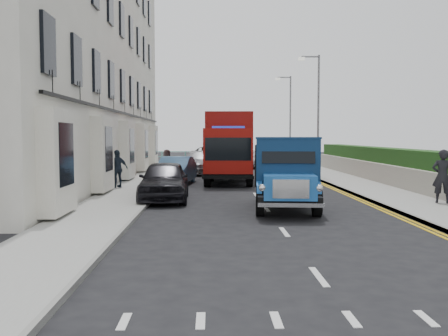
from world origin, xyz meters
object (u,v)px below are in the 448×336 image
parked_car_front (164,181)px  pedestrian_east_near (442,176)px  red_lorry (230,145)px  lamp_far (289,115)px  bedford_lorry (287,178)px  lamp_mid (316,108)px

parked_car_front → pedestrian_east_near: size_ratio=2.38×
pedestrian_east_near → red_lorry: bearing=-32.6°
lamp_far → pedestrian_east_near: lamp_far is taller
lamp_far → bedford_lorry: 23.19m
lamp_mid → pedestrian_east_near: bearing=-80.6°
red_lorry → bedford_lorry: bearing=-79.2°
pedestrian_east_near → lamp_far: bearing=-63.3°
bedford_lorry → pedestrian_east_near: (5.54, 1.15, -0.04)m
lamp_mid → red_lorry: lamp_mid is taller
lamp_far → red_lorry: (-5.02, -11.96, -2.06)m
lamp_far → parked_car_front: 21.43m
pedestrian_east_near → parked_car_front: bearing=10.6°
lamp_far → parked_car_front: lamp_far is taller
red_lorry → lamp_far: bearing=70.7°
bedford_lorry → parked_car_front: 5.15m
lamp_mid → bedford_lorry: bearing=-105.9°
lamp_far → pedestrian_east_near: bearing=-84.9°
bedford_lorry → pedestrian_east_near: bearing=17.1°
lamp_mid → lamp_far: 10.00m
parked_car_front → red_lorry: bearing=68.9°
lamp_mid → red_lorry: bearing=-158.7°
lamp_mid → lamp_far: (0.00, 10.00, 0.00)m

